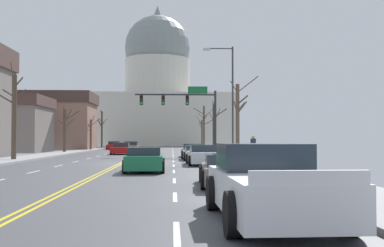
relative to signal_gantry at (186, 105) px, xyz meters
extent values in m
cube|color=#47474C|center=(-4.75, -13.41, -4.91)|extent=(14.00, 180.00, 0.06)
cube|color=yellow|center=(-4.87, -13.41, -4.87)|extent=(0.10, 176.40, 0.00)
cube|color=yellow|center=(-4.63, -13.41, -4.87)|extent=(0.10, 176.40, 0.00)
cube|color=silver|center=(-1.25, -37.51, -4.87)|extent=(0.12, 2.20, 0.00)
cube|color=silver|center=(-1.25, -32.31, -4.87)|extent=(0.12, 2.20, 0.00)
cube|color=silver|center=(-1.25, -27.11, -4.87)|extent=(0.12, 2.20, 0.00)
cube|color=silver|center=(-1.25, -21.91, -4.87)|extent=(0.12, 2.20, 0.00)
cube|color=silver|center=(-1.25, -16.71, -4.87)|extent=(0.12, 2.20, 0.00)
cube|color=silver|center=(-1.25, -11.51, -4.87)|extent=(0.12, 2.20, 0.00)
cube|color=silver|center=(-1.25, -6.31, -4.87)|extent=(0.12, 2.20, 0.00)
cube|color=silver|center=(-1.25, -1.11, -4.87)|extent=(0.12, 2.20, 0.00)
cube|color=silver|center=(-1.25, 4.09, -4.87)|extent=(0.12, 2.20, 0.00)
cube|color=silver|center=(-1.25, 9.29, -4.87)|extent=(0.12, 2.20, 0.00)
cube|color=silver|center=(-1.25, 14.49, -4.87)|extent=(0.12, 2.20, 0.00)
cube|color=silver|center=(-1.25, 19.69, -4.87)|extent=(0.12, 2.20, 0.00)
cube|color=silver|center=(-1.25, 24.89, -4.87)|extent=(0.12, 2.20, 0.00)
cube|color=silver|center=(-1.25, 30.09, -4.87)|extent=(0.12, 2.20, 0.00)
cube|color=silver|center=(-1.25, 35.29, -4.87)|extent=(0.12, 2.20, 0.00)
cube|color=silver|center=(-1.25, 40.49, -4.87)|extent=(0.12, 2.20, 0.00)
cube|color=silver|center=(-1.25, 45.69, -4.87)|extent=(0.12, 2.20, 0.00)
cube|color=silver|center=(-1.25, 50.89, -4.87)|extent=(0.12, 2.20, 0.00)
cube|color=silver|center=(-8.25, -21.91, -4.87)|extent=(0.12, 2.20, 0.00)
cube|color=silver|center=(-8.25, -16.71, -4.87)|extent=(0.12, 2.20, 0.00)
cube|color=silver|center=(-8.25, -11.51, -4.87)|extent=(0.12, 2.20, 0.00)
cube|color=silver|center=(-8.25, -6.31, -4.87)|extent=(0.12, 2.20, 0.00)
cube|color=silver|center=(-8.25, -1.11, -4.87)|extent=(0.12, 2.20, 0.00)
cube|color=silver|center=(-8.25, 4.09, -4.87)|extent=(0.12, 2.20, 0.00)
cube|color=silver|center=(-8.25, 9.29, -4.87)|extent=(0.12, 2.20, 0.00)
cube|color=silver|center=(-8.25, 14.49, -4.87)|extent=(0.12, 2.20, 0.00)
cube|color=silver|center=(-8.25, 19.69, -4.87)|extent=(0.12, 2.20, 0.00)
cube|color=silver|center=(-8.25, 24.89, -4.87)|extent=(0.12, 2.20, 0.00)
cube|color=silver|center=(-8.25, 30.09, -4.87)|extent=(0.12, 2.20, 0.00)
cube|color=silver|center=(-8.25, 35.29, -4.87)|extent=(0.12, 2.20, 0.00)
cube|color=silver|center=(-8.25, 40.49, -4.87)|extent=(0.12, 2.20, 0.00)
cube|color=silver|center=(-8.25, 45.69, -4.87)|extent=(0.12, 2.20, 0.00)
cube|color=silver|center=(-8.25, 50.89, -4.87)|extent=(0.12, 2.20, 0.00)
cube|color=gray|center=(3.75, -13.41, -4.81)|extent=(3.00, 180.00, 0.14)
cylinder|color=#28282D|center=(2.85, 0.01, -1.65)|extent=(0.22, 0.22, 6.18)
cylinder|color=#28282D|center=(-1.05, 0.01, 1.04)|extent=(7.80, 0.16, 0.16)
cube|color=black|center=(0.12, 0.01, 0.48)|extent=(0.32, 0.28, 0.92)
sphere|color=#330504|center=(0.12, -0.15, 0.76)|extent=(0.22, 0.22, 0.22)
sphere|color=#332B05|center=(0.12, -0.15, 0.48)|extent=(0.22, 0.22, 0.22)
sphere|color=#19CC47|center=(0.12, -0.15, 0.20)|extent=(0.22, 0.22, 0.22)
cube|color=black|center=(-2.22, 0.01, 0.48)|extent=(0.32, 0.28, 0.92)
sphere|color=#330504|center=(-2.22, -0.15, 0.76)|extent=(0.22, 0.22, 0.22)
sphere|color=#332B05|center=(-2.22, -0.15, 0.48)|extent=(0.22, 0.22, 0.22)
sphere|color=#19CC47|center=(-2.22, -0.15, 0.20)|extent=(0.22, 0.22, 0.22)
cube|color=black|center=(-4.32, 0.01, 0.48)|extent=(0.32, 0.28, 0.92)
sphere|color=#330504|center=(-4.32, -0.15, 0.76)|extent=(0.22, 0.22, 0.22)
sphere|color=#332B05|center=(-4.32, -0.15, 0.48)|extent=(0.22, 0.22, 0.22)
sphere|color=#19CC47|center=(-4.32, -0.15, 0.20)|extent=(0.22, 0.22, 0.22)
cube|color=#146033|center=(1.14, 0.03, 1.49)|extent=(1.90, 0.06, 0.70)
cylinder|color=#333338|center=(3.45, -8.63, -0.33)|extent=(0.14, 0.14, 8.81)
cylinder|color=#333338|center=(2.42, -8.63, 3.93)|extent=(2.07, 0.09, 0.09)
cube|color=#B2B2AD|center=(1.38, -8.63, 3.86)|extent=(0.56, 0.24, 0.16)
cube|color=beige|center=(-4.75, 62.34, 0.78)|extent=(33.27, 20.28, 11.31)
cylinder|color=beige|center=(-4.75, 62.34, 10.63)|extent=(14.68, 14.68, 8.39)
sphere|color=gray|center=(-4.75, 62.34, 17.42)|extent=(14.87, 14.87, 14.87)
cone|color=gray|center=(-4.75, 62.34, 26.06)|extent=(1.80, 1.80, 2.40)
cube|color=#1E7247|center=(0.50, -3.02, -4.43)|extent=(1.93, 4.45, 0.58)
cube|color=#232D38|center=(0.49, -3.19, -3.92)|extent=(1.64, 2.07, 0.44)
cylinder|color=black|center=(-0.36, -1.63, -4.56)|extent=(0.24, 0.65, 0.64)
cylinder|color=black|center=(1.44, -1.68, -4.56)|extent=(0.24, 0.65, 0.64)
cylinder|color=black|center=(-0.44, -4.36, -4.56)|extent=(0.24, 0.65, 0.64)
cylinder|color=black|center=(1.36, -4.41, -4.56)|extent=(0.24, 0.65, 0.64)
cube|color=silver|center=(0.45, -9.08, -4.44)|extent=(1.94, 4.70, 0.55)
cube|color=#232D38|center=(0.47, -9.37, -3.95)|extent=(1.64, 2.26, 0.42)
cylinder|color=black|center=(-0.48, -7.68, -4.56)|extent=(0.24, 0.65, 0.64)
cylinder|color=black|center=(1.28, -7.61, -4.56)|extent=(0.24, 0.65, 0.64)
cylinder|color=black|center=(-0.37, -10.55, -4.56)|extent=(0.24, 0.65, 0.64)
cylinder|color=black|center=(1.39, -10.48, -4.56)|extent=(0.24, 0.65, 0.64)
cube|color=silver|center=(0.59, -15.84, -4.38)|extent=(1.85, 4.73, 0.67)
cube|color=#232D38|center=(0.59, -16.10, -3.83)|extent=(1.57, 2.07, 0.43)
cylinder|color=black|center=(-0.32, -14.41, -4.56)|extent=(0.24, 0.65, 0.64)
cylinder|color=black|center=(1.41, -14.37, -4.56)|extent=(0.24, 0.65, 0.64)
cylinder|color=black|center=(-0.24, -17.32, -4.56)|extent=(0.24, 0.65, 0.64)
cylinder|color=black|center=(1.49, -17.27, -4.56)|extent=(0.24, 0.65, 0.64)
cube|color=#1E7247|center=(-2.72, -21.91, -4.38)|extent=(1.85, 4.30, 0.68)
cube|color=#232D38|center=(-2.71, -22.20, -3.84)|extent=(1.60, 2.12, 0.39)
cylinder|color=black|center=(-3.63, -20.59, -4.56)|extent=(0.23, 0.64, 0.64)
cylinder|color=black|center=(-1.84, -20.57, -4.56)|extent=(0.23, 0.64, 0.64)
cylinder|color=black|center=(-3.59, -23.24, -4.56)|extent=(0.23, 0.64, 0.64)
cylinder|color=black|center=(-1.80, -23.22, -4.56)|extent=(0.23, 0.64, 0.64)
cube|color=#6B6056|center=(0.66, -29.20, -4.43)|extent=(1.96, 4.37, 0.57)
cube|color=#232D38|center=(0.65, -29.38, -3.95)|extent=(1.66, 2.07, 0.40)
cylinder|color=black|center=(-0.19, -27.84, -4.56)|extent=(0.24, 0.65, 0.64)
cylinder|color=black|center=(1.61, -27.91, -4.56)|extent=(0.24, 0.65, 0.64)
cylinder|color=black|center=(-0.30, -30.50, -4.56)|extent=(0.24, 0.65, 0.64)
cylinder|color=black|center=(1.50, -30.57, -4.56)|extent=(0.24, 0.65, 0.64)
cube|color=silver|center=(0.67, -36.40, -4.27)|extent=(2.12, 5.31, 0.76)
cube|color=#1E2833|center=(0.65, -35.66, -3.60)|extent=(1.88, 1.83, 0.58)
cube|color=silver|center=(0.73, -38.97, -3.78)|extent=(1.84, 0.14, 0.22)
cylinder|color=black|center=(-0.37, -34.84, -4.48)|extent=(0.30, 0.81, 0.80)
cylinder|color=black|center=(1.63, -34.79, -4.48)|extent=(0.30, 0.81, 0.80)
cylinder|color=black|center=(-0.30, -38.00, -4.48)|extent=(0.30, 0.81, 0.80)
cylinder|color=black|center=(1.70, -37.95, -4.48)|extent=(0.30, 0.81, 0.80)
cube|color=#B71414|center=(-6.69, 4.12, -4.41)|extent=(1.88, 4.65, 0.60)
cube|color=#232D38|center=(-6.70, 4.52, -3.88)|extent=(1.61, 2.15, 0.46)
cylinder|color=black|center=(-5.77, 2.71, -4.56)|extent=(0.23, 0.64, 0.64)
cylinder|color=black|center=(-7.55, 2.67, -4.56)|extent=(0.23, 0.64, 0.64)
cylinder|color=black|center=(-5.83, 5.57, -4.56)|extent=(0.23, 0.64, 0.64)
cylinder|color=black|center=(-7.61, 5.53, -4.56)|extent=(0.23, 0.64, 0.64)
cube|color=#6B6056|center=(-6.65, 15.89, -4.40)|extent=(1.92, 4.56, 0.64)
cube|color=#232D38|center=(-6.65, 16.32, -3.85)|extent=(1.67, 2.20, 0.46)
cylinder|color=black|center=(-5.74, 14.47, -4.56)|extent=(0.23, 0.64, 0.64)
cylinder|color=black|center=(-7.60, 14.49, -4.56)|extent=(0.23, 0.64, 0.64)
cylinder|color=black|center=(-5.71, 17.28, -4.56)|extent=(0.23, 0.64, 0.64)
cylinder|color=black|center=(-7.57, 17.30, -4.56)|extent=(0.23, 0.64, 0.64)
cube|color=#B71414|center=(-10.09, 25.80, -4.43)|extent=(1.86, 4.43, 0.58)
cube|color=#232D38|center=(-10.09, 26.17, -3.90)|extent=(1.60, 2.22, 0.47)
cylinder|color=black|center=(-9.17, 24.45, -4.56)|extent=(0.23, 0.64, 0.64)
cylinder|color=black|center=(-10.94, 24.42, -4.56)|extent=(0.23, 0.64, 0.64)
cylinder|color=black|center=(-9.23, 27.18, -4.56)|extent=(0.23, 0.64, 0.64)
cylinder|color=black|center=(-11.00, 27.14, -4.56)|extent=(0.23, 0.64, 0.64)
cube|color=#8C6656|center=(-19.79, 23.87, -1.54)|extent=(13.63, 8.66, 6.67)
cube|color=#47332D|center=(-19.79, 23.87, 2.59)|extent=(14.18, 9.01, 1.59)
cube|color=#B2A38E|center=(-23.42, 36.07, -1.92)|extent=(11.14, 8.72, 5.92)
cube|color=#47332D|center=(-23.42, 36.07, 2.19)|extent=(11.58, 9.06, 2.30)
cylinder|color=#4C3D2D|center=(3.73, 35.10, -2.39)|extent=(0.26, 0.26, 4.70)
cylinder|color=#4C3D2D|center=(3.27, 35.34, -0.09)|extent=(1.01, 0.56, 1.54)
cylinder|color=#4C3D2D|center=(3.42, 34.76, -0.98)|extent=(0.70, 0.76, 0.91)
cylinder|color=#4C3D2D|center=(3.79, 35.37, -1.48)|extent=(0.25, 0.65, 0.91)
cylinder|color=#4C3D2D|center=(3.55, 35.51, -0.67)|extent=(0.51, 0.93, 0.91)
cylinder|color=brown|center=(-12.59, 20.20, -2.67)|extent=(0.30, 0.30, 4.14)
cylinder|color=brown|center=(-12.97, 19.94, -1.98)|extent=(0.84, 0.61, 0.65)
cylinder|color=brown|center=(-12.44, 20.72, -0.64)|extent=(0.41, 1.14, 1.33)
cylinder|color=brown|center=(-12.07, 20.83, -0.92)|extent=(1.15, 1.37, 1.04)
cylinder|color=brown|center=(-13.06, 20.41, -1.11)|extent=(1.07, 0.56, 1.72)
cylinder|color=#4C3D2D|center=(3.10, 20.36, -1.70)|extent=(0.26, 0.26, 6.07)
cylinder|color=#4C3D2D|center=(3.73, 20.32, -0.97)|extent=(1.31, 0.17, 0.73)
cylinder|color=#4C3D2D|center=(3.77, 20.74, 0.32)|extent=(1.41, 0.85, 1.31)
cylinder|color=#4C3D2D|center=(2.34, 20.25, 0.60)|extent=(1.58, 0.31, 0.94)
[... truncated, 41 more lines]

